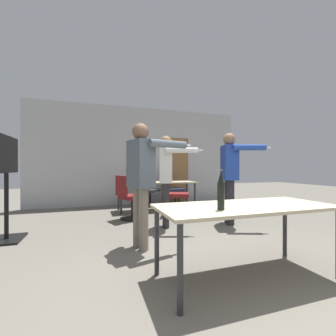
% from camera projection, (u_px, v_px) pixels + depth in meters
% --- Properties ---
extents(ground_plane, '(24.00, 24.00, 0.00)m').
position_uv_depth(ground_plane, '(267.00, 301.00, 1.86)').
color(ground_plane, '#666056').
extents(back_wall, '(6.35, 0.12, 2.92)m').
position_uv_depth(back_wall, '(142.00, 156.00, 6.87)').
color(back_wall, '#B2B5B7').
rests_on(back_wall, ground_plane).
extents(conference_table_near, '(1.81, 0.78, 0.73)m').
position_uv_depth(conference_table_near, '(246.00, 212.00, 2.27)').
color(conference_table_near, '#C6B793').
rests_on(conference_table_near, ground_plane).
extents(conference_table_far, '(2.04, 0.67, 0.73)m').
position_uv_depth(conference_table_far, '(157.00, 185.00, 5.87)').
color(conference_table_far, '#C6B793').
rests_on(conference_table_far, ground_plane).
extents(tv_screen, '(0.44, 0.96, 1.60)m').
position_uv_depth(tv_screen, '(6.00, 177.00, 3.40)').
color(tv_screen, black).
rests_on(tv_screen, ground_plane).
extents(person_near_casual, '(0.72, 0.74, 1.70)m').
position_uv_depth(person_near_casual, '(167.00, 171.00, 4.19)').
color(person_near_casual, '#28282D').
rests_on(person_near_casual, ground_plane).
extents(person_right_polo, '(0.75, 0.85, 1.79)m').
position_uv_depth(person_right_polo, '(230.00, 169.00, 4.42)').
color(person_right_polo, '#28282D').
rests_on(person_right_polo, ground_plane).
extents(person_center_tall, '(0.88, 0.61, 1.72)m').
position_uv_depth(person_center_tall, '(142.00, 173.00, 3.09)').
color(person_center_tall, slate).
rests_on(person_center_tall, ground_plane).
extents(office_chair_far_left, '(0.64, 0.60, 0.94)m').
position_uv_depth(office_chair_far_left, '(129.00, 199.00, 4.79)').
color(office_chair_far_left, black).
rests_on(office_chair_far_left, ground_plane).
extents(office_chair_far_right, '(0.65, 0.62, 0.93)m').
position_uv_depth(office_chair_far_right, '(175.00, 196.00, 5.23)').
color(office_chair_far_right, black).
rests_on(office_chair_far_right, ground_plane).
extents(office_chair_near_pushed, '(0.68, 0.68, 0.90)m').
position_uv_depth(office_chair_near_pushed, '(148.00, 191.00, 6.57)').
color(office_chair_near_pushed, black).
rests_on(office_chair_near_pushed, ground_plane).
extents(office_chair_mid_tucked, '(0.56, 0.52, 0.90)m').
position_uv_depth(office_chair_mid_tucked, '(173.00, 191.00, 6.68)').
color(office_chair_mid_tucked, black).
rests_on(office_chair_mid_tucked, ground_plane).
extents(beer_bottle, '(0.06, 0.06, 0.36)m').
position_uv_depth(beer_bottle, '(221.00, 191.00, 2.01)').
color(beer_bottle, black).
rests_on(beer_bottle, conference_table_near).
extents(drink_cup, '(0.09, 0.09, 0.11)m').
position_uv_depth(drink_cup, '(154.00, 180.00, 5.97)').
color(drink_cup, '#E05123').
rests_on(drink_cup, conference_table_far).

